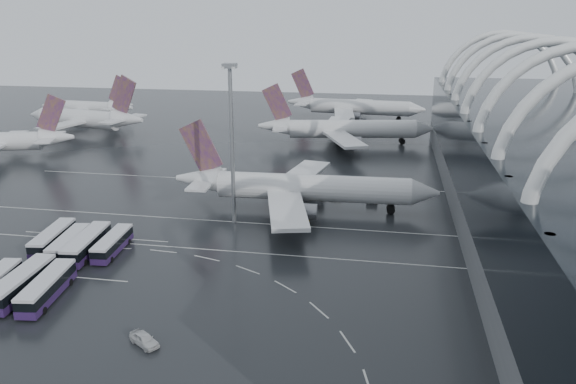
% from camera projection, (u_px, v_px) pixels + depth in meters
% --- Properties ---
extents(ground, '(420.00, 420.00, 0.00)m').
position_uv_depth(ground, '(222.00, 246.00, 97.97)').
color(ground, black).
rests_on(ground, ground).
extents(terminal, '(42.00, 160.00, 34.90)m').
position_uv_depth(terminal, '(575.00, 173.00, 102.83)').
color(terminal, slate).
rests_on(terminal, ground).
extents(lane_marking_near, '(120.00, 0.25, 0.01)m').
position_uv_depth(lane_marking_near, '(219.00, 250.00, 96.09)').
color(lane_marking_near, beige).
rests_on(lane_marking_near, ground).
extents(lane_marking_mid, '(120.00, 0.25, 0.01)m').
position_uv_depth(lane_marking_mid, '(240.00, 222.00, 109.24)').
color(lane_marking_mid, beige).
rests_on(lane_marking_mid, ground).
extents(lane_marking_far, '(120.00, 0.25, 0.01)m').
position_uv_depth(lane_marking_far, '(270.00, 183.00, 135.54)').
color(lane_marking_far, beige).
rests_on(lane_marking_far, ground).
extents(bus_bay_line_south, '(28.00, 0.25, 0.01)m').
position_uv_depth(bus_bay_line_south, '(44.00, 274.00, 87.05)').
color(bus_bay_line_south, beige).
rests_on(bus_bay_line_south, ground).
extents(bus_bay_line_north, '(28.00, 0.25, 0.01)m').
position_uv_depth(bus_bay_line_north, '(95.00, 237.00, 102.08)').
color(bus_bay_line_north, beige).
rests_on(bus_bay_line_north, ground).
extents(airliner_main, '(54.41, 47.79, 18.45)m').
position_uv_depth(airliner_main, '(300.00, 188.00, 115.24)').
color(airliner_main, silver).
rests_on(airliner_main, ground).
extents(airliner_gate_b, '(54.85, 48.67, 19.09)m').
position_uv_depth(airliner_gate_b, '(343.00, 129.00, 174.83)').
color(airliner_gate_b, silver).
rests_on(airliner_gate_b, ground).
extents(airliner_gate_c, '(53.98, 49.56, 19.22)m').
position_uv_depth(airliner_gate_c, '(352.00, 107.00, 218.14)').
color(airliner_gate_c, silver).
rests_on(airliner_gate_c, ground).
extents(jet_remote_west, '(40.71, 33.06, 17.93)m').
position_uv_depth(jet_remote_west, '(2.00, 142.00, 158.45)').
color(jet_remote_west, silver).
rests_on(jet_remote_west, ground).
extents(jet_remote_mid, '(47.51, 38.47, 20.73)m').
position_uv_depth(jet_remote_mid, '(87.00, 119.00, 189.40)').
color(jet_remote_mid, silver).
rests_on(jet_remote_mid, ground).
extents(jet_remote_far, '(40.48, 32.63, 17.62)m').
position_uv_depth(jet_remote_far, '(88.00, 108.00, 218.01)').
color(jet_remote_far, silver).
rests_on(jet_remote_far, ground).
extents(bus_row_near_a, '(4.64, 13.23, 3.19)m').
position_uv_depth(bus_row_near_a, '(53.00, 238.00, 96.68)').
color(bus_row_near_a, '#271541').
rests_on(bus_row_near_a, ground).
extents(bus_row_near_b, '(4.49, 12.74, 3.07)m').
position_uv_depth(bus_row_near_b, '(69.00, 244.00, 94.52)').
color(bus_row_near_b, '#271541').
rests_on(bus_row_near_b, ground).
extents(bus_row_near_c, '(4.56, 14.07, 3.40)m').
position_uv_depth(bus_row_near_c, '(87.00, 244.00, 93.94)').
color(bus_row_near_c, '#271541').
rests_on(bus_row_near_c, ground).
extents(bus_row_near_d, '(3.75, 12.32, 2.99)m').
position_uv_depth(bus_row_near_d, '(113.00, 243.00, 94.73)').
color(bus_row_near_d, '#271541').
rests_on(bus_row_near_d, ground).
extents(bus_row_far_b, '(4.01, 14.10, 3.43)m').
position_uv_depth(bus_row_far_b, '(22.00, 283.00, 80.09)').
color(bus_row_far_b, '#271541').
rests_on(bus_row_far_b, ground).
extents(bus_row_far_c, '(4.71, 13.51, 3.26)m').
position_uv_depth(bus_row_far_c, '(47.00, 287.00, 79.01)').
color(bus_row_far_c, '#271541').
rests_on(bus_row_far_c, ground).
extents(van_curve_b, '(4.81, 4.02, 1.55)m').
position_uv_depth(van_curve_b, '(144.00, 339.00, 68.10)').
color(van_curve_b, silver).
rests_on(van_curve_b, ground).
extents(floodlight_mast, '(2.32, 2.32, 30.32)m').
position_uv_depth(floodlight_mast, '(231.00, 125.00, 103.58)').
color(floodlight_mast, gray).
rests_on(floodlight_mast, ground).
extents(gse_cart_belly_b, '(2.38, 1.41, 1.30)m').
position_uv_depth(gse_cart_belly_b, '(372.00, 200.00, 120.45)').
color(gse_cart_belly_b, slate).
rests_on(gse_cart_belly_b, ground).
extents(gse_cart_belly_c, '(2.14, 1.27, 1.17)m').
position_uv_depth(gse_cart_belly_c, '(304.00, 219.00, 109.41)').
color(gse_cart_belly_c, gold).
rests_on(gse_cart_belly_c, ground).
extents(gse_cart_belly_e, '(2.41, 1.42, 1.31)m').
position_uv_depth(gse_cart_belly_e, '(336.00, 193.00, 125.05)').
color(gse_cart_belly_e, gold).
rests_on(gse_cart_belly_e, ground).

